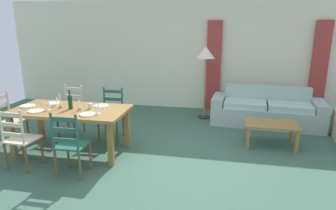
% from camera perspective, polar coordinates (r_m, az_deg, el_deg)
% --- Properties ---
extents(ground_plane, '(9.60, 9.60, 0.02)m').
position_cam_1_polar(ground_plane, '(4.69, -1.52, -11.26)').
color(ground_plane, '#3B604C').
extents(wall_far, '(9.60, 0.16, 2.70)m').
position_cam_1_polar(wall_far, '(7.48, 4.16, 9.63)').
color(wall_far, beige).
rests_on(wall_far, ground_plane).
extents(curtain_panel_left, '(0.35, 0.08, 2.20)m').
position_cam_1_polar(curtain_panel_left, '(7.32, 8.85, 7.39)').
color(curtain_panel_left, '#A43931').
rests_on(curtain_panel_left, ground_plane).
extents(curtain_panel_right, '(0.35, 0.08, 2.20)m').
position_cam_1_polar(curtain_panel_right, '(7.60, 27.33, 6.15)').
color(curtain_panel_right, '#A43931').
rests_on(curtain_panel_right, ground_plane).
extents(dining_table, '(1.90, 0.96, 0.75)m').
position_cam_1_polar(dining_table, '(5.12, -18.51, -1.66)').
color(dining_table, olive).
rests_on(dining_table, ground_plane).
extents(dining_chair_near_left, '(0.45, 0.43, 0.96)m').
position_cam_1_polar(dining_chair_near_left, '(4.85, -26.96, -5.84)').
color(dining_chair_near_left, beige).
rests_on(dining_chair_near_left, ground_plane).
extents(dining_chair_near_right, '(0.43, 0.41, 0.96)m').
position_cam_1_polar(dining_chair_near_right, '(4.36, -18.52, -7.23)').
color(dining_chair_near_right, '#235B4B').
rests_on(dining_chair_near_right, ground_plane).
extents(dining_chair_far_left, '(0.45, 0.43, 0.96)m').
position_cam_1_polar(dining_chair_far_left, '(6.02, -18.30, -0.98)').
color(dining_chair_far_left, beige).
rests_on(dining_chair_far_left, ground_plane).
extents(dining_chair_far_right, '(0.43, 0.41, 0.96)m').
position_cam_1_polar(dining_chair_far_right, '(5.61, -10.94, -1.65)').
color(dining_chair_far_right, '#21534D').
rests_on(dining_chair_far_right, ground_plane).
extents(dining_chair_head_west, '(0.41, 0.43, 0.96)m').
position_cam_1_polar(dining_chair_head_west, '(5.84, -28.67, -2.64)').
color(dining_chair_head_west, beige).
rests_on(dining_chair_head_west, ground_plane).
extents(dinner_plate_near_left, '(0.24, 0.24, 0.02)m').
position_cam_1_polar(dinner_plate_near_left, '(5.13, -24.34, -1.09)').
color(dinner_plate_near_left, white).
rests_on(dinner_plate_near_left, dining_table).
extents(fork_near_left, '(0.03, 0.17, 0.01)m').
position_cam_1_polar(fork_near_left, '(5.22, -25.67, -1.05)').
color(fork_near_left, silver).
rests_on(fork_near_left, dining_table).
extents(dinner_plate_near_right, '(0.24, 0.24, 0.02)m').
position_cam_1_polar(dinner_plate_near_right, '(4.67, -15.32, -1.78)').
color(dinner_plate_near_right, white).
rests_on(dinner_plate_near_right, dining_table).
extents(fork_near_right, '(0.02, 0.17, 0.01)m').
position_cam_1_polar(fork_near_right, '(4.74, -16.93, -1.73)').
color(fork_near_right, silver).
rests_on(fork_near_right, dining_table).
extents(dinner_plate_far_left, '(0.24, 0.24, 0.02)m').
position_cam_1_polar(dinner_plate_far_left, '(5.53, -21.38, 0.33)').
color(dinner_plate_far_left, white).
rests_on(dinner_plate_far_left, dining_table).
extents(fork_far_left, '(0.03, 0.17, 0.01)m').
position_cam_1_polar(fork_far_left, '(5.61, -22.66, 0.35)').
color(fork_far_left, silver).
rests_on(fork_far_left, dining_table).
extents(dinner_plate_far_right, '(0.24, 0.24, 0.02)m').
position_cam_1_polar(dinner_plate_far_right, '(5.10, -12.84, -0.17)').
color(dinner_plate_far_right, white).
rests_on(dinner_plate_far_right, dining_table).
extents(fork_far_right, '(0.03, 0.17, 0.01)m').
position_cam_1_polar(fork_far_right, '(5.17, -14.35, -0.15)').
color(fork_far_right, silver).
rests_on(fork_far_right, dining_table).
extents(dinner_plate_head_west, '(0.24, 0.24, 0.02)m').
position_cam_1_polar(dinner_plate_head_west, '(5.52, -25.64, -0.16)').
color(dinner_plate_head_west, white).
rests_on(dinner_plate_head_west, dining_table).
extents(fork_head_west, '(0.03, 0.17, 0.01)m').
position_cam_1_polar(fork_head_west, '(5.61, -26.86, -0.14)').
color(fork_head_west, silver).
rests_on(fork_head_west, dining_table).
extents(wine_bottle, '(0.07, 0.07, 0.32)m').
position_cam_1_polar(wine_bottle, '(5.07, -18.52, 0.56)').
color(wine_bottle, '#143819').
rests_on(wine_bottle, dining_table).
extents(wine_glass_near_left, '(0.06, 0.06, 0.16)m').
position_cam_1_polar(wine_glass_near_left, '(5.12, -22.30, 0.28)').
color(wine_glass_near_left, white).
rests_on(wine_glass_near_left, dining_table).
extents(wine_glass_near_right, '(0.06, 0.06, 0.16)m').
position_cam_1_polar(wine_glass_near_right, '(4.67, -13.42, -0.36)').
color(wine_glass_near_right, white).
rests_on(wine_glass_near_right, dining_table).
extents(wine_glass_far_left, '(0.06, 0.06, 0.16)m').
position_cam_1_polar(wine_glass_far_left, '(5.36, -20.90, 1.05)').
color(wine_glass_far_left, white).
rests_on(wine_glass_far_left, dining_table).
extents(coffee_cup_primary, '(0.07, 0.07, 0.09)m').
position_cam_1_polar(coffee_cup_primary, '(5.01, -14.89, -0.19)').
color(coffee_cup_primary, beige).
rests_on(coffee_cup_primary, dining_table).
extents(candle_tall, '(0.05, 0.05, 0.26)m').
position_cam_1_polar(candle_tall, '(5.19, -20.28, 0.22)').
color(candle_tall, '#998C66').
rests_on(candle_tall, dining_table).
extents(candle_short, '(0.05, 0.05, 0.18)m').
position_cam_1_polar(candle_short, '(4.95, -16.86, -0.47)').
color(candle_short, '#998C66').
rests_on(candle_short, dining_table).
extents(couch, '(2.33, 0.96, 0.80)m').
position_cam_1_polar(couch, '(6.67, 18.55, -1.12)').
color(couch, '#9BB5A9').
rests_on(couch, ground_plane).
extents(coffee_table, '(0.90, 0.56, 0.42)m').
position_cam_1_polar(coffee_table, '(5.49, 19.42, -3.98)').
color(coffee_table, olive).
rests_on(coffee_table, ground_plane).
extents(standing_lamp, '(0.40, 0.40, 1.64)m').
position_cam_1_polar(standing_lamp, '(6.60, 7.33, 9.31)').
color(standing_lamp, '#332D28').
rests_on(standing_lamp, ground_plane).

